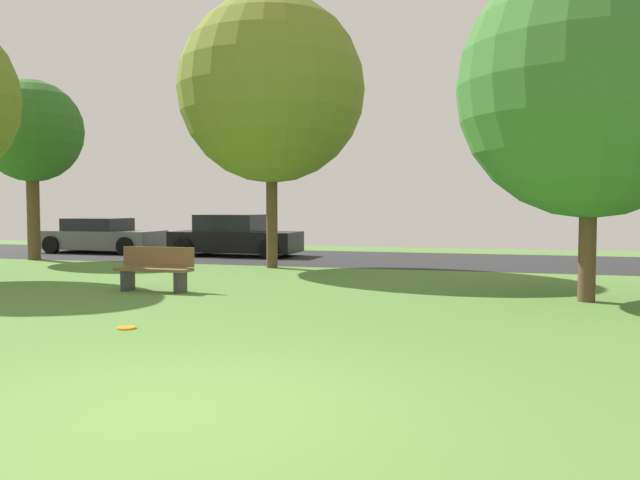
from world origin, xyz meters
name	(u,v)px	position (x,y,z in m)	size (l,w,h in m)	color
ground_plane	(172,412)	(0.00, 0.00, 0.00)	(44.00, 44.00, 0.00)	#547F38
road_strip	(418,260)	(0.00, 16.00, 0.00)	(44.00, 6.40, 0.01)	#28282B
oak_tree_left	(591,86)	(4.13, 7.88, 3.90)	(4.77, 4.77, 6.29)	brown
birch_tree_lone	(31,132)	(-11.86, 12.78, 4.07)	(3.22, 3.22, 5.71)	brown
oak_tree_center	(271,90)	(-3.61, 12.36, 4.94)	(5.16, 5.16, 7.53)	brown
frisbee_disc	(126,328)	(-2.48, 3.24, 0.01)	(0.27, 0.27, 0.03)	orange
parked_car_grey	(102,237)	(-11.58, 16.04, 0.59)	(4.32, 2.07, 1.26)	slate
parked_car_black	(234,237)	(-6.30, 15.97, 0.65)	(4.36, 1.98, 1.42)	black
park_bench	(155,269)	(-4.18, 7.00, 0.46)	(1.60, 0.45, 0.90)	brown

